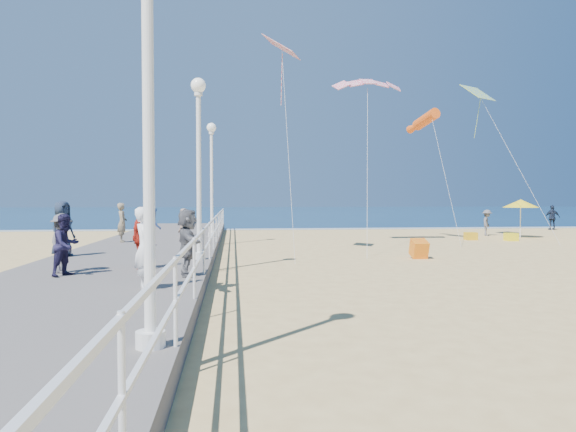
{
  "coord_description": "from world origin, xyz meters",
  "views": [
    {
      "loc": [
        -4.35,
        -15.29,
        2.21
      ],
      "look_at": [
        -2.5,
        2.0,
        1.6
      ],
      "focal_mm": 32.0,
      "sensor_mm": 36.0,
      "label": 1
    }
  ],
  "objects": [
    {
      "name": "box_kite",
      "position": [
        2.39,
        2.74,
        0.3
      ],
      "size": [
        0.55,
        0.71,
        0.74
      ],
      "primitive_type": "cube",
      "rotation": [
        0.31,
        0.0,
        0.0
      ],
      "color": "#ED3F0D",
      "rests_on": "ground"
    },
    {
      "name": "beach_chair_right",
      "position": [
        9.95,
        9.8,
        0.2
      ],
      "size": [
        0.55,
        0.55,
        0.4
      ],
      "primitive_type": "cube",
      "color": "yellow",
      "rests_on": "ground"
    },
    {
      "name": "spectator_5",
      "position": [
        -5.4,
        -3.28,
        1.18
      ],
      "size": [
        0.69,
        1.5,
        1.56
      ],
      "primitive_type": "imported",
      "rotation": [
        0.0,
        0.0,
        1.73
      ],
      "color": "slate",
      "rests_on": "boardwalk"
    },
    {
      "name": "boardwalk",
      "position": [
        -7.5,
        0.0,
        0.2
      ],
      "size": [
        5.0,
        44.0,
        0.4
      ],
      "primitive_type": "cube",
      "color": "slate",
      "rests_on": "ground"
    },
    {
      "name": "beach_chair_left",
      "position": [
        8.12,
        10.54,
        0.2
      ],
      "size": [
        0.55,
        0.55,
        0.4
      ],
      "primitive_type": "cube",
      "color": "gold",
      "rests_on": "ground"
    },
    {
      "name": "surf_line",
      "position": [
        0.0,
        20.5,
        0.03
      ],
      "size": [
        160.0,
        1.2,
        0.04
      ],
      "primitive_type": "cube",
      "color": "silver",
      "rests_on": "ground"
    },
    {
      "name": "kite_diamond_multi",
      "position": [
        8.79,
        11.31,
        7.89
      ],
      "size": [
        1.94,
        1.83,
        0.93
      ],
      "primitive_type": "cube",
      "rotation": [
        0.64,
        0.0,
        0.51
      ],
      "color": "blue"
    },
    {
      "name": "kite_diamond_redwhite",
      "position": [
        -2.51,
        4.17,
        7.9
      ],
      "size": [
        1.58,
        1.69,
        0.73
      ],
      "primitive_type": "cube",
      "rotation": [
        0.56,
        0.0,
        1.2
      ],
      "color": "red"
    },
    {
      "name": "spectator_2",
      "position": [
        -8.47,
        -2.42,
        1.12
      ],
      "size": [
        0.56,
        0.95,
        1.44
      ],
      "primitive_type": "imported",
      "rotation": [
        0.0,
        0.0,
        1.54
      ],
      "color": "#515054",
      "rests_on": "boardwalk"
    },
    {
      "name": "spectator_3",
      "position": [
        -6.7,
        -1.88,
        1.19
      ],
      "size": [
        0.55,
        0.98,
        1.59
      ],
      "primitive_type": "imported",
      "rotation": [
        0.0,
        0.0,
        1.39
      ],
      "color": "red",
      "rests_on": "boardwalk"
    },
    {
      "name": "beach_umbrella",
      "position": [
        11.54,
        11.65,
        1.91
      ],
      "size": [
        1.9,
        1.9,
        2.14
      ],
      "color": "white",
      "rests_on": "ground"
    },
    {
      "name": "spectator_4",
      "position": [
        -9.6,
        1.16,
        1.26
      ],
      "size": [
        0.85,
        0.99,
        1.72
      ],
      "primitive_type": "imported",
      "rotation": [
        0.0,
        0.0,
        1.14
      ],
      "color": "#1C283E",
      "rests_on": "boardwalk"
    },
    {
      "name": "spectator_7",
      "position": [
        -8.21,
        -2.94,
        1.12
      ],
      "size": [
        0.82,
        0.88,
        1.44
      ],
      "primitive_type": "imported",
      "rotation": [
        0.0,
        0.0,
        1.05
      ],
      "color": "#1D1A39",
      "rests_on": "boardwalk"
    },
    {
      "name": "lamp_post_far",
      "position": [
        -5.35,
        9.0,
        3.66
      ],
      "size": [
        0.44,
        0.44,
        5.32
      ],
      "color": "white",
      "rests_on": "boardwalk"
    },
    {
      "name": "railing",
      "position": [
        -5.05,
        0.0,
        1.25
      ],
      "size": [
        0.05,
        42.0,
        0.55
      ],
      "color": "white",
      "rests_on": "boardwalk"
    },
    {
      "name": "ocean",
      "position": [
        0.0,
        65.0,
        0.01
      ],
      "size": [
        160.0,
        90.0,
        0.05
      ],
      "primitive_type": "cube",
      "color": "navy",
      "rests_on": "ground"
    },
    {
      "name": "lamp_post_near",
      "position": [
        -5.35,
        -9.0,
        3.66
      ],
      "size": [
        0.44,
        0.44,
        5.32
      ],
      "color": "white",
      "rests_on": "boardwalk"
    },
    {
      "name": "spectator_6",
      "position": [
        -8.88,
        6.31,
        1.21
      ],
      "size": [
        0.5,
        0.66,
        1.61
      ],
      "primitive_type": "imported",
      "rotation": [
        0.0,
        0.0,
        1.79
      ],
      "color": "#7D6F56",
      "rests_on": "boardwalk"
    },
    {
      "name": "ground",
      "position": [
        0.0,
        0.0,
        0.0
      ],
      "size": [
        160.0,
        160.0,
        0.0
      ],
      "primitive_type": "plane",
      "color": "#E4C277",
      "rests_on": "ground"
    },
    {
      "name": "beach_walker_a",
      "position": [
        10.44,
        13.28,
        0.77
      ],
      "size": [
        1.03,
        1.14,
        1.53
      ],
      "primitive_type": "imported",
      "rotation": [
        0.0,
        0.0,
        0.97
      ],
      "color": "#59585D",
      "rests_on": "ground"
    },
    {
      "name": "toddler_held",
      "position": [
        -5.95,
        -4.77,
        1.63
      ],
      "size": [
        0.38,
        0.44,
        0.77
      ],
      "primitive_type": "imported",
      "rotation": [
        0.0,
        0.0,
        1.86
      ],
      "color": "#2F57B1",
      "rests_on": "boardwalk"
    },
    {
      "name": "kite_parafoil",
      "position": [
        1.95,
        8.44,
        7.68
      ],
      "size": [
        3.27,
        0.94,
        0.65
      ],
      "primitive_type": null,
      "rotation": [
        0.44,
        0.0,
        0.0
      ],
      "color": "#E11A48"
    },
    {
      "name": "lamp_post_mid",
      "position": [
        -5.35,
        0.0,
        3.66
      ],
      "size": [
        0.44,
        0.44,
        5.32
      ],
      "color": "white",
      "rests_on": "boardwalk"
    },
    {
      "name": "woman_holding_toddler",
      "position": [
        -6.1,
        -4.92,
        1.22
      ],
      "size": [
        0.54,
        0.68,
        1.63
      ],
      "primitive_type": "imported",
      "rotation": [
        0.0,
        0.0,
        1.86
      ],
      "color": "white",
      "rests_on": "boardwalk"
    },
    {
      "name": "beach_walker_b",
      "position": [
        17.69,
        18.1,
        0.86
      ],
      "size": [
        1.06,
        0.58,
        1.72
      ],
      "primitive_type": "imported",
      "rotation": [
        0.0,
        0.0,
        2.98
      ],
      "color": "#182136",
      "rests_on": "ground"
    },
    {
      "name": "beach_walker_c",
      "position": [
        -6.69,
        9.63,
        0.86
      ],
      "size": [
        0.89,
        1.0,
        1.72
      ],
      "primitive_type": "imported",
      "rotation": [
        0.0,
        0.0,
        -1.05
      ],
      "color": "gray",
      "rests_on": "ground"
    },
    {
      "name": "kite_windsock",
      "position": [
        5.39,
        9.92,
        6.2
      ],
      "size": [
        1.07,
        3.03,
        1.16
      ],
      "primitive_type": "cylinder",
      "rotation": [
        1.36,
        0.0,
        0.17
      ],
      "color": "#ED5513"
    }
  ]
}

